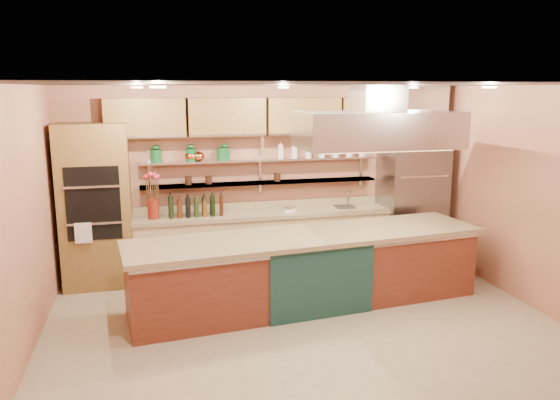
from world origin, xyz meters
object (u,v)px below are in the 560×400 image
object	(u,v)px
flower_vase	(153,209)
copper_kettle	(198,156)
kitchen_scale	(289,208)
green_canister	(222,154)
refrigerator	(412,198)
island	(307,269)

from	to	relation	value
flower_vase	copper_kettle	size ratio (longest dim) A/B	1.66
flower_vase	kitchen_scale	bearing A→B (deg)	0.00
flower_vase	copper_kettle	xyz separation A→B (m)	(0.68, 0.22, 0.71)
copper_kettle	green_canister	size ratio (longest dim) A/B	0.95
refrigerator	kitchen_scale	size ratio (longest dim) A/B	13.13
island	copper_kettle	distance (m)	2.39
refrigerator	island	distance (m)	2.59
refrigerator	copper_kettle	distance (m)	3.43
island	flower_vase	world-z (taller)	flower_vase
refrigerator	green_canister	size ratio (longest dim) A/B	11.65
flower_vase	green_canister	size ratio (longest dim) A/B	1.58
flower_vase	kitchen_scale	distance (m)	2.01
flower_vase	kitchen_scale	world-z (taller)	flower_vase
island	kitchen_scale	world-z (taller)	kitchen_scale
island	flower_vase	size ratio (longest dim) A/B	15.80
green_canister	kitchen_scale	bearing A→B (deg)	-12.66
island	green_canister	distance (m)	2.25
kitchen_scale	green_canister	world-z (taller)	green_canister
kitchen_scale	flower_vase	bearing A→B (deg)	-167.34
refrigerator	flower_vase	size ratio (longest dim) A/B	7.37
island	green_canister	xyz separation A→B (m)	(-0.86, 1.59, 1.34)
copper_kettle	green_canister	distance (m)	0.35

